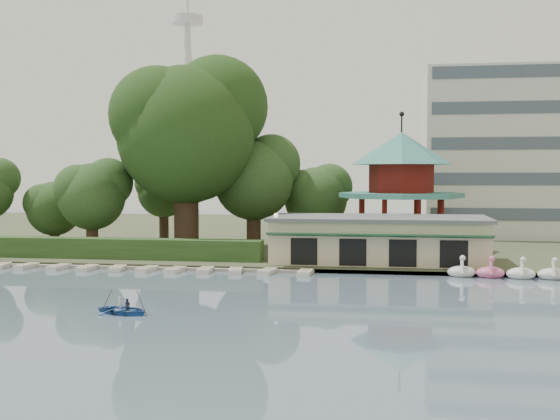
% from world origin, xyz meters
% --- Properties ---
extents(ground_plane, '(220.00, 220.00, 0.00)m').
position_xyz_m(ground_plane, '(0.00, 0.00, 0.00)').
color(ground_plane, slate).
rests_on(ground_plane, ground).
extents(shore, '(220.00, 70.00, 0.40)m').
position_xyz_m(shore, '(0.00, 52.00, 0.20)').
color(shore, '#424930').
rests_on(shore, ground).
extents(embankment, '(220.00, 0.60, 0.30)m').
position_xyz_m(embankment, '(0.00, 17.30, 0.15)').
color(embankment, gray).
rests_on(embankment, ground).
extents(dock, '(34.00, 1.60, 0.24)m').
position_xyz_m(dock, '(-12.00, 17.20, 0.12)').
color(dock, gray).
rests_on(dock, ground).
extents(boathouse, '(18.60, 9.39, 3.90)m').
position_xyz_m(boathouse, '(10.00, 21.97, 2.37)').
color(boathouse, beige).
rests_on(boathouse, shore).
extents(pavilion, '(12.40, 12.40, 13.50)m').
position_xyz_m(pavilion, '(12.00, 32.00, 7.48)').
color(pavilion, beige).
rests_on(pavilion, shore).
extents(broadcast_tower, '(8.00, 8.00, 96.00)m').
position_xyz_m(broadcast_tower, '(-42.00, 140.00, 33.98)').
color(broadcast_tower, silver).
rests_on(broadcast_tower, ground).
extents(hedge, '(30.00, 2.00, 1.80)m').
position_xyz_m(hedge, '(-15.00, 20.50, 1.30)').
color(hedge, '#2B4A1F').
rests_on(hedge, shore).
extents(lamp_post, '(0.36, 0.36, 4.28)m').
position_xyz_m(lamp_post, '(1.50, 19.00, 3.34)').
color(lamp_post, black).
rests_on(lamp_post, shore).
extents(big_tree, '(14.93, 13.92, 19.46)m').
position_xyz_m(big_tree, '(-8.81, 28.22, 12.78)').
color(big_tree, '#3A281C').
rests_on(big_tree, shore).
extents(small_trees, '(39.87, 16.85, 11.71)m').
position_xyz_m(small_trees, '(-10.66, 31.58, 6.54)').
color(small_trees, '#3A281C').
rests_on(small_trees, shore).
extents(moored_rowboats, '(32.24, 2.78, 0.36)m').
position_xyz_m(moored_rowboats, '(-11.38, 15.78, 0.18)').
color(moored_rowboats, beige).
rests_on(moored_rowboats, ground).
extents(rowboat_with_passengers, '(5.05, 4.25, 2.01)m').
position_xyz_m(rowboat_with_passengers, '(-3.98, -1.17, 0.45)').
color(rowboat_with_passengers, '#2D5B9C').
rests_on(rowboat_with_passengers, ground).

